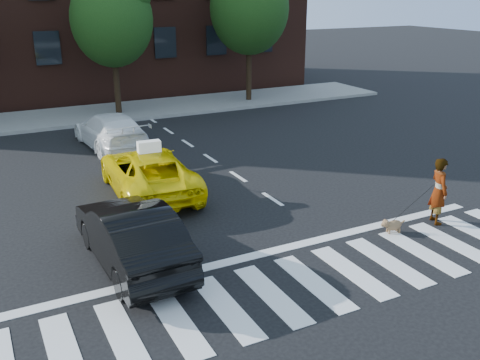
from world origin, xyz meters
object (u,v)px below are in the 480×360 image
at_px(taxi, 148,172).
at_px(woman, 439,191).
at_px(black_sedan, 131,235).
at_px(dog, 392,225).
at_px(white_suv, 110,130).
at_px(tree_mid, 112,9).

relative_size(taxi, woman, 2.74).
xyz_separation_m(black_sedan, dog, (6.17, -1.39, -0.49)).
distance_m(black_sedan, dog, 6.34).
relative_size(taxi, white_suv, 1.05).
height_order(taxi, woman, woman).
relative_size(tree_mid, taxi, 1.49).
distance_m(tree_mid, dog, 16.74).
bearing_deg(dog, tree_mid, 114.80).
bearing_deg(black_sedan, white_suv, -103.64).
distance_m(taxi, dog, 7.03).
height_order(tree_mid, black_sedan, tree_mid).
bearing_deg(woman, dog, 108.76).
distance_m(black_sedan, white_suv, 9.50).
xyz_separation_m(taxi, black_sedan, (-1.67, -4.00, 0.04)).
height_order(taxi, dog, taxi).
xyz_separation_m(black_sedan, woman, (7.62, -1.40, 0.17)).
distance_m(black_sedan, woman, 7.75).
relative_size(black_sedan, white_suv, 0.93).
relative_size(black_sedan, woman, 2.45).
bearing_deg(white_suv, woman, 114.28).
relative_size(woman, dog, 2.74).
bearing_deg(dog, taxi, 145.47).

